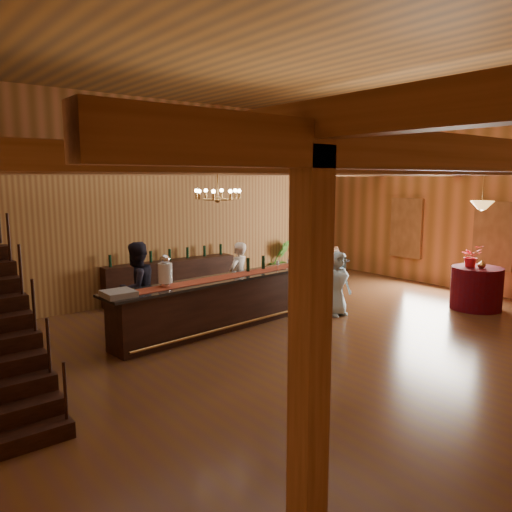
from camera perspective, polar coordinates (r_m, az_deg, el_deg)
floor at (r=10.63m, az=2.34°, el=-7.53°), size 14.00×14.00×0.00m
ceiling at (r=10.50m, az=2.55°, el=22.63°), size 14.00×14.00×0.00m
wall_back at (r=16.15m, az=-14.24°, el=7.71°), size 12.00×0.10×5.50m
wall_right at (r=14.84m, az=20.35°, el=7.35°), size 0.10×14.00×5.50m
beam_grid at (r=10.59m, az=0.63°, el=10.17°), size 11.90×13.90×0.39m
support_posts at (r=9.92m, az=4.29°, el=0.73°), size 9.20×10.20×3.20m
partition_wall at (r=12.87m, az=-9.59°, el=2.28°), size 9.00×0.18×3.10m
window_right_front at (r=14.11m, az=25.54°, el=2.10°), size 0.12×1.05×1.75m
window_right_back at (r=15.41m, az=16.84°, el=3.09°), size 0.12×1.05×1.75m
backroom_boxes at (r=14.87m, az=-12.54°, el=-0.91°), size 4.10×0.60×1.10m
tasting_bar at (r=10.45m, az=-1.35°, el=-4.82°), size 6.28×1.29×1.05m
beverage_dispenser at (r=9.21m, az=-10.34°, el=-1.76°), size 0.26×0.26×0.60m
glass_rack_tray at (r=8.68m, az=-15.43°, el=-4.17°), size 0.50×0.50×0.10m
raffle_drum at (r=12.35m, az=8.74°, el=0.45°), size 0.34×0.24×0.30m
bar_bottle_0 at (r=10.55m, az=-0.92°, el=-1.02°), size 0.07×0.07×0.30m
bar_bottle_1 at (r=10.85m, az=0.84°, el=-0.74°), size 0.07×0.07×0.30m
backbar_shelf at (r=12.72m, az=-9.77°, el=-2.65°), size 3.50×0.66×0.98m
round_table at (r=12.62m, az=23.88°, el=-3.37°), size 1.13×1.13×0.98m
chandelier_left at (r=8.82m, az=-4.40°, el=7.09°), size 0.80×0.80×0.63m
chandelier_right at (r=13.60m, az=6.75°, el=7.98°), size 0.80×0.80×0.55m
pendant_lamp at (r=12.38m, az=24.43°, el=5.31°), size 0.52×0.52×0.90m
bartender at (r=11.21m, az=-2.03°, el=-2.47°), size 0.68×0.56×1.60m
staff_second at (r=9.88m, az=-13.48°, el=-3.63°), size 1.05×0.92×1.81m
guest at (r=11.11m, az=9.23°, el=-3.11°), size 0.73×0.50×1.44m
floor_plant at (r=14.82m, az=2.79°, el=-0.44°), size 0.73×0.61×1.21m
table_flowers at (r=12.47m, az=23.37°, el=-0.00°), size 0.57×0.53×0.51m
table_vase at (r=12.38m, az=24.40°, el=-0.63°), size 0.16×0.16×0.29m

